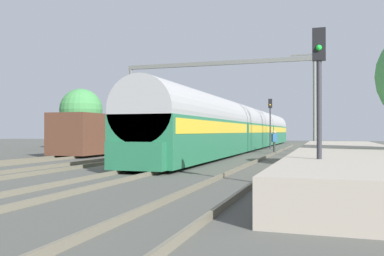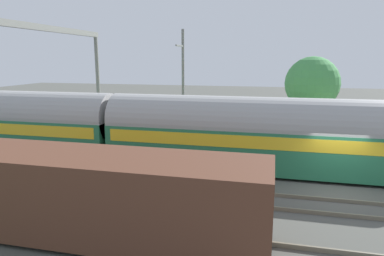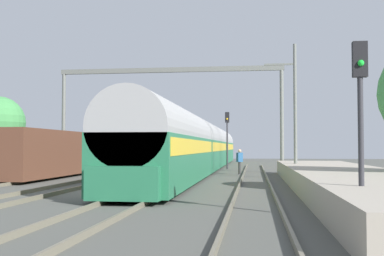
{
  "view_description": "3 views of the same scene",
  "coord_description": "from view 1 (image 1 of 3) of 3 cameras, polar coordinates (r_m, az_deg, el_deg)",
  "views": [
    {
      "loc": [
        9.07,
        -18.9,
        1.66
      ],
      "look_at": [
        2.1,
        2.77,
        1.86
      ],
      "focal_mm": 38.66,
      "sensor_mm": 36.0,
      "label": 1
    },
    {
      "loc": [
        -16.03,
        3.03,
        5.92
      ],
      "look_at": [
        1.95,
        7.31,
        2.2
      ],
      "focal_mm": 32.33,
      "sensor_mm": 36.0,
      "label": 2
    },
    {
      "loc": [
        6.27,
        -19.5,
        1.87
      ],
      "look_at": [
        1.05,
        21.32,
        3.5
      ],
      "focal_mm": 45.39,
      "sensor_mm": 36.0,
      "label": 3
    }
  ],
  "objects": [
    {
      "name": "track_west",
      "position": [
        22.01,
        -12.76,
        -4.6
      ],
      "size": [
        1.51,
        60.0,
        0.16
      ],
      "color": "#6B6554",
      "rests_on": "ground"
    },
    {
      "name": "track_far_west",
      "position": [
        24.41,
        -21.3,
        -4.18
      ],
      "size": [
        1.52,
        60.0,
        0.16
      ],
      "color": "#6B6554",
      "rests_on": "ground"
    },
    {
      "name": "track_far_east",
      "position": [
        19.17,
        9.5,
        -5.22
      ],
      "size": [
        1.52,
        60.0,
        0.16
      ],
      "color": "#6B6554",
      "rests_on": "ground"
    },
    {
      "name": "tree_west_background",
      "position": [
        41.58,
        -15.06,
        2.43
      ],
      "size": [
        4.1,
        4.1,
        5.83
      ],
      "color": "#4C3826",
      "rests_on": "ground"
    },
    {
      "name": "passenger_train",
      "position": [
        39.68,
        7.72,
        -0.04
      ],
      "size": [
        2.93,
        49.2,
        3.82
      ],
      "color": "#236B47",
      "rests_on": "ground"
    },
    {
      "name": "freight_car",
      "position": [
        32.21,
        -10.67,
        -0.83
      ],
      "size": [
        2.8,
        13.0,
        2.7
      ],
      "color": "#563323",
      "rests_on": "ground"
    },
    {
      "name": "railway_signal_far",
      "position": [
        40.97,
        10.74,
        1.54
      ],
      "size": [
        0.36,
        0.3,
        4.86
      ],
      "color": "#2D2D33",
      "rests_on": "ground"
    },
    {
      "name": "catenary_pole_east_mid",
      "position": [
        28.61,
        16.98,
        4.51
      ],
      "size": [
        1.9,
        0.2,
        8.0
      ],
      "color": "slate",
      "rests_on": "ground"
    },
    {
      "name": "platform",
      "position": [
        20.96,
        20.71,
        -3.78
      ],
      "size": [
        4.4,
        28.0,
        0.9
      ],
      "color": "#A39989",
      "rests_on": "ground"
    },
    {
      "name": "track_east",
      "position": [
        20.21,
        -2.41,
        -4.99
      ],
      "size": [
        1.51,
        60.0,
        0.16
      ],
      "color": "#6B6554",
      "rests_on": "ground"
    },
    {
      "name": "ground",
      "position": [
        21.03,
        -7.81,
        -5.02
      ],
      "size": [
        120.0,
        120.0,
        0.0
      ],
      "primitive_type": "plane",
      "color": "#4C4E48"
    },
    {
      "name": "catenary_gantry",
      "position": [
        36.57,
        3.37,
        6.21
      ],
      "size": [
        17.0,
        0.28,
        7.86
      ],
      "color": "slate",
      "rests_on": "ground"
    },
    {
      "name": "person_crossing",
      "position": [
        33.23,
        11.29,
        -1.58
      ],
      "size": [
        0.46,
        0.44,
        1.73
      ],
      "rotation": [
        0.0,
        0.0,
        0.68
      ],
      "color": "#313131",
      "rests_on": "ground"
    },
    {
      "name": "railway_signal_near",
      "position": [
        12.03,
        17.13,
        5.57
      ],
      "size": [
        0.36,
        0.3,
        4.53
      ],
      "color": "#2D2D33",
      "rests_on": "ground"
    }
  ]
}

